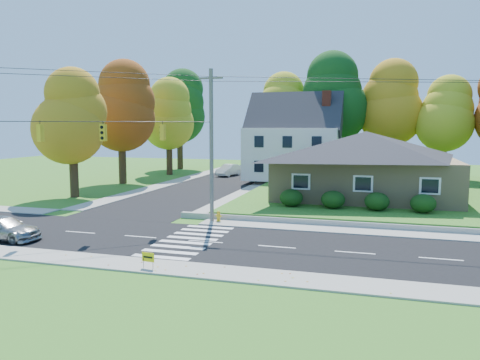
# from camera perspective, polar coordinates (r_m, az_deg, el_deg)

# --- Properties ---
(ground) EXTENTS (120.00, 120.00, 0.00)m
(ground) POSITION_cam_1_polar(r_m,az_deg,el_deg) (26.00, -4.21, -7.54)
(ground) COLOR #3D7923
(road_main) EXTENTS (90.00, 8.00, 0.02)m
(road_main) POSITION_cam_1_polar(r_m,az_deg,el_deg) (26.00, -4.21, -7.52)
(road_main) COLOR black
(road_main) RESTS_ON ground
(road_cross) EXTENTS (8.00, 44.00, 0.02)m
(road_cross) POSITION_cam_1_polar(r_m,az_deg,el_deg) (52.77, -2.43, -0.27)
(road_cross) COLOR black
(road_cross) RESTS_ON ground
(sidewalk_north) EXTENTS (90.00, 2.00, 0.08)m
(sidewalk_north) POSITION_cam_1_polar(r_m,az_deg,el_deg) (30.60, -0.91, -5.28)
(sidewalk_north) COLOR #9C9A90
(sidewalk_north) RESTS_ON ground
(sidewalk_south) EXTENTS (90.00, 2.00, 0.08)m
(sidewalk_south) POSITION_cam_1_polar(r_m,az_deg,el_deg) (21.56, -8.97, -10.50)
(sidewalk_south) COLOR #9C9A90
(sidewalk_south) RESTS_ON ground
(lawn) EXTENTS (30.00, 30.00, 0.50)m
(lawn) POSITION_cam_1_polar(r_m,az_deg,el_deg) (45.19, 21.42, -1.59)
(lawn) COLOR #3D7923
(lawn) RESTS_ON ground
(ranch_house) EXTENTS (14.60, 10.60, 5.40)m
(ranch_house) POSITION_cam_1_polar(r_m,az_deg,el_deg) (39.72, 15.03, 1.94)
(ranch_house) COLOR tan
(ranch_house) RESTS_ON lawn
(colonial_house) EXTENTS (10.40, 8.40, 9.60)m
(colonial_house) POSITION_cam_1_polar(r_m,az_deg,el_deg) (52.37, 6.64, 4.65)
(colonial_house) COLOR silver
(colonial_house) RESTS_ON lawn
(hedge_row) EXTENTS (10.70, 1.70, 1.27)m
(hedge_row) POSITION_cam_1_polar(r_m,az_deg,el_deg) (33.82, 13.81, -2.44)
(hedge_row) COLOR #163A10
(hedge_row) RESTS_ON lawn
(traffic_infrastructure) EXTENTS (38.10, 10.66, 10.00)m
(traffic_infrastructure) POSITION_cam_1_polar(r_m,az_deg,el_deg) (26.56, -3.58, 4.01)
(traffic_infrastructure) COLOR #666059
(traffic_infrastructure) RESTS_ON ground
(tree_lot_0) EXTENTS (6.72, 6.72, 12.51)m
(tree_lot_0) POSITION_cam_1_polar(r_m,az_deg,el_deg) (58.64, 5.71, 8.51)
(tree_lot_0) COLOR #3F2A19
(tree_lot_0) RESTS_ON lawn
(tree_lot_1) EXTENTS (7.84, 7.84, 14.60)m
(tree_lot_1) POSITION_cam_1_polar(r_m,az_deg,el_deg) (56.89, 11.57, 9.79)
(tree_lot_1) COLOR #3F2A19
(tree_lot_1) RESTS_ON lawn
(tree_lot_2) EXTENTS (7.28, 7.28, 13.56)m
(tree_lot_2) POSITION_cam_1_polar(r_m,az_deg,el_deg) (57.65, 17.67, 8.92)
(tree_lot_2) COLOR #3F2A19
(tree_lot_2) RESTS_ON lawn
(tree_lot_3) EXTENTS (6.16, 6.16, 11.47)m
(tree_lot_3) POSITION_cam_1_polar(r_m,az_deg,el_deg) (57.04, 23.72, 7.39)
(tree_lot_3) COLOR #3F2A19
(tree_lot_3) RESTS_ON lawn
(tree_west_0) EXTENTS (6.16, 6.16, 11.47)m
(tree_west_0) POSITION_cam_1_polar(r_m,az_deg,el_deg) (44.02, -19.84, 7.29)
(tree_west_0) COLOR #3F2A19
(tree_west_0) RESTS_ON ground
(tree_west_1) EXTENTS (7.28, 7.28, 13.56)m
(tree_west_1) POSITION_cam_1_polar(r_m,az_deg,el_deg) (52.97, -14.33, 8.71)
(tree_west_1) COLOR #3F2A19
(tree_west_1) RESTS_ON ground
(tree_west_2) EXTENTS (6.72, 6.72, 12.51)m
(tree_west_2) POSITION_cam_1_polar(r_m,az_deg,el_deg) (61.34, -8.69, 7.92)
(tree_west_2) COLOR #3F2A19
(tree_west_2) RESTS_ON ground
(tree_west_3) EXTENTS (7.84, 7.84, 14.60)m
(tree_west_3) POSITION_cam_1_polar(r_m,az_deg,el_deg) (69.49, -7.40, 8.86)
(tree_west_3) COLOR #3F2A19
(tree_west_3) RESTS_ON ground
(silver_sedan) EXTENTS (4.44, 1.86, 1.28)m
(silver_sedan) POSITION_cam_1_polar(r_m,az_deg,el_deg) (29.38, -26.90, -5.28)
(silver_sedan) COLOR #9D9D9F
(silver_sedan) RESTS_ON road_main
(white_car) EXTENTS (2.34, 4.62, 1.45)m
(white_car) POSITION_cam_1_polar(r_m,az_deg,el_deg) (59.38, -1.39, 1.22)
(white_car) COLOR silver
(white_car) RESTS_ON road_cross
(fire_hydrant) EXTENTS (0.45, 0.34, 0.77)m
(fire_hydrant) POSITION_cam_1_polar(r_m,az_deg,el_deg) (31.02, -2.64, -4.50)
(fire_hydrant) COLOR gold
(fire_hydrant) RESTS_ON ground
(yard_sign) EXTENTS (0.63, 0.11, 0.79)m
(yard_sign) POSITION_cam_1_polar(r_m,az_deg,el_deg) (21.36, -11.14, -9.25)
(yard_sign) COLOR black
(yard_sign) RESTS_ON ground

